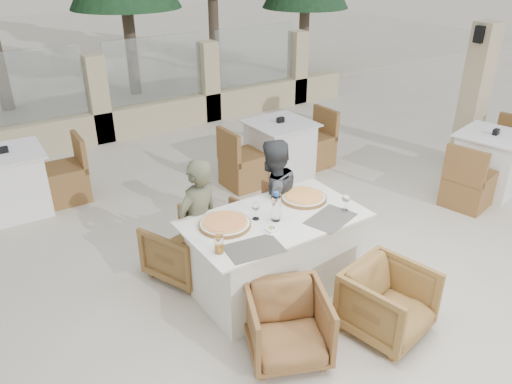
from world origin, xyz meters
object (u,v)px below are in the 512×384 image
pizza_left (225,223)px  beer_glass_right (278,193)px  bg_table_a (12,183)px  bg_table_c (489,163)px  diner_right (272,201)px  dining_table (274,254)px  diner_left (199,224)px  bg_table_b (280,149)px  beer_glass_left (219,244)px  armchair_far_right (267,216)px  armchair_near_right (388,302)px  water_bottle (276,206)px  olive_dish (272,229)px  armchair_far_left (184,247)px  wine_glass_centre (256,210)px  pizza_right (304,197)px  wine_glass_corner (346,202)px  armchair_near_left (288,325)px

pizza_left → beer_glass_right: beer_glass_right is taller
bg_table_a → bg_table_c: size_ratio=1.00×
bg_table_c → bg_table_a: bearing=139.4°
diner_right → dining_table: bearing=50.5°
dining_table → diner_left: bearing=137.5°
dining_table → bg_table_b: size_ratio=0.98×
beer_glass_right → diner_left: diner_left is taller
beer_glass_left → pizza_left: bearing=53.2°
bg_table_b → bg_table_c: 2.73m
dining_table → beer_glass_left: beer_glass_left is taller
armchair_far_right → bg_table_a: 3.09m
armchair_far_right → bg_table_c: (3.09, -0.59, 0.11)m
dining_table → diner_left: diner_left is taller
armchair_far_right → armchair_near_right: bearing=73.1°
dining_table → bg_table_c: bearing=2.9°
water_bottle → olive_dish: 0.22m
dining_table → bg_table_a: bearing=120.2°
olive_dish → bg_table_c: bearing=5.4°
armchair_far_left → bg_table_c: bearing=149.4°
armchair_far_left → wine_glass_centre: bearing=101.0°
diner_right → armchair_far_right: bearing=-123.8°
olive_dish → armchair_far_right: 1.23m
armchair_far_right → diner_left: diner_left is taller
armchair_far_left → bg_table_b: bg_table_b is taller
dining_table → bg_table_c: (3.55, 0.18, 0.00)m
armchair_near_right → bg_table_c: (3.09, 1.16, 0.09)m
beer_glass_left → olive_dish: size_ratio=1.33×
pizza_right → water_bottle: 0.49m
wine_glass_corner → bg_table_a: size_ratio=0.11×
bg_table_a → wine_glass_centre: bearing=-59.4°
armchair_near_left → dining_table: bearing=85.1°
diner_right → bg_table_b: size_ratio=0.78×
armchair_far_left → diner_right: 0.97m
diner_right → pizza_left: bearing=18.1°
armchair_near_left → armchair_near_right: armchair_near_right is taller
armchair_far_left → bg_table_c: 4.16m
diner_left → olive_dish: bearing=103.3°
pizza_left → beer_glass_left: 0.41m
wine_glass_centre → beer_glass_left: (-0.53, -0.28, -0.02)m
bg_table_a → bg_table_c: same height
armchair_far_left → armchair_far_right: size_ratio=1.04×
olive_dish → diner_right: size_ratio=0.09×
bg_table_c → water_bottle: bearing=170.7°
bg_table_a → water_bottle: bearing=-58.3°
beer_glass_right → armchair_far_right: (0.23, 0.49, -0.56)m
pizza_left → armchair_near_left: size_ratio=0.71×
bg_table_a → diner_left: bearing=-62.1°
pizza_left → wine_glass_centre: wine_glass_centre is taller
bg_table_a → wine_glass_corner: bearing=-51.9°
armchair_far_right → bg_table_c: 3.15m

